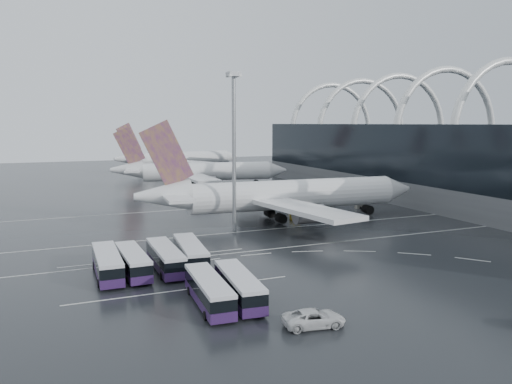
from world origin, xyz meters
name	(u,v)px	position (x,y,z in m)	size (l,w,h in m)	color
ground	(297,243)	(0.00, 0.00, 0.00)	(420.00, 420.00, 0.00)	black
terminal	(479,161)	(61.56, 19.84, 10.87)	(42.00, 160.00, 34.90)	#555659
lane_marking_near	(302,246)	(0.00, -2.00, 0.01)	(120.00, 0.25, 0.01)	beige
lane_marking_mid	(268,229)	(0.00, 12.00, 0.01)	(120.00, 0.25, 0.01)	beige
lane_marking_far	(221,207)	(0.00, 40.00, 0.01)	(120.00, 0.25, 0.01)	beige
bus_bay_line_south	(182,290)	(-24.00, -16.00, 0.01)	(28.00, 0.25, 0.01)	beige
bus_bay_line_north	(156,258)	(-24.00, 0.00, 0.01)	(28.00, 0.25, 0.01)	beige
airliner_main	(280,196)	(5.87, 18.99, 5.24)	(61.77, 54.13, 20.92)	silver
airliner_gate_b	(198,172)	(5.39, 78.55, 4.85)	(55.54, 49.13, 19.38)	silver
airliner_gate_c	(178,159)	(12.43, 133.18, 5.12)	(57.08, 51.81, 20.46)	silver
bus_row_near_a	(107,263)	(-31.79, -6.78, 1.80)	(3.37, 13.36, 3.28)	#301541
bus_row_near_b	(133,261)	(-28.49, -6.90, 1.72)	(3.29, 12.80, 3.13)	#301541
bus_row_near_c	(165,257)	(-24.01, -6.86, 1.79)	(3.27, 13.24, 3.25)	#301541
bus_row_near_d	(190,253)	(-20.21, -5.99, 1.81)	(4.28, 13.63, 3.30)	#301541
bus_row_far_b	(209,290)	(-22.52, -22.18, 1.73)	(3.63, 12.92, 3.15)	#301541
bus_row_far_c	(239,286)	(-18.84, -22.04, 1.73)	(4.06, 13.01, 3.15)	#301541
van_curve_a	(314,318)	(-14.59, -31.97, 0.88)	(2.93, 6.35, 1.76)	silver
floodlight_mast	(234,132)	(-6.20, 13.84, 18.57)	(2.26, 2.26, 29.53)	gray
gse_cart_belly_a	(332,211)	(20.05, 21.72, 0.53)	(1.95, 1.15, 1.06)	gold
gse_cart_belly_b	(330,204)	(25.05, 30.80, 0.55)	(2.00, 1.18, 1.09)	slate
gse_cart_belly_c	(295,217)	(9.27, 18.73, 0.55)	(2.01, 1.19, 1.10)	gold
gse_cart_belly_d	(359,206)	(30.00, 25.51, 0.52)	(1.89, 1.12, 1.03)	slate
gse_cart_belly_e	(294,207)	(14.70, 30.10, 0.67)	(2.45, 1.45, 1.34)	gold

